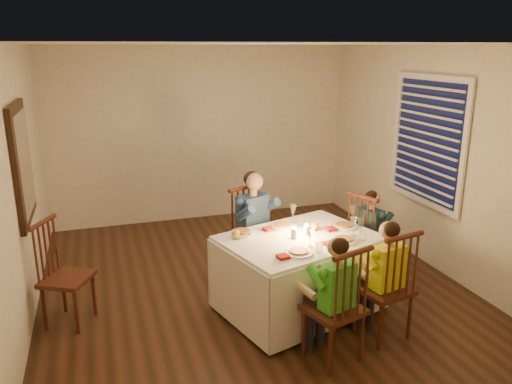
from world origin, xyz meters
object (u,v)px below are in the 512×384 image
object	(u,v)px
child_yellow	(380,335)
serving_bowl	(242,234)
chair_near_left	(331,358)
child_green	(331,358)
dining_table	(299,258)
chair_extra	(72,321)
child_teal	(368,281)
chair_near_right	(380,335)
chair_end	(368,281)
chair_adult	(254,277)
adult	(254,277)

from	to	relation	value
child_yellow	serving_bowl	bearing A→B (deg)	-50.41
chair_near_left	child_green	distance (m)	0.00
dining_table	chair_extra	bearing A→B (deg)	152.48
child_green	serving_bowl	xyz separation A→B (m)	(-0.49, 1.06, 0.81)
dining_table	chair_near_left	world-z (taller)	dining_table
child_teal	serving_bowl	world-z (taller)	serving_bowl
chair_near_right	child_yellow	world-z (taller)	child_yellow
chair_end	child_teal	size ratio (longest dim) A/B	0.99
chair_adult	chair_end	bearing A→B (deg)	-45.39
chair_near_left	dining_table	bearing A→B (deg)	-110.14
chair_near_left	child_yellow	distance (m)	0.62
chair_end	chair_adult	bearing A→B (deg)	47.80
dining_table	chair_adult	size ratio (longest dim) A/B	1.63
chair_near_right	chair_near_left	bearing A→B (deg)	6.02
chair_near_left	chair_extra	size ratio (longest dim) A/B	1.03
chair_end	chair_extra	distance (m)	3.20
chair_adult	serving_bowl	xyz separation A→B (m)	(-0.33, -0.63, 0.81)
adult	serving_bowl	xyz separation A→B (m)	(-0.33, -0.63, 0.81)
chair_adult	child_yellow	xyz separation A→B (m)	(0.74, -1.51, 0.00)
adult	child_yellow	bearing A→B (deg)	-87.42
chair_near_left	chair_extra	xyz separation A→B (m)	(-2.14, 1.32, 0.00)
chair_end	child_green	world-z (taller)	child_green
chair_end	adult	bearing A→B (deg)	47.80
adult	child_teal	xyz separation A→B (m)	(1.21, -0.48, 0.00)
dining_table	child_green	distance (m)	1.04
chair_extra	child_teal	size ratio (longest dim) A/B	0.96
chair_near_right	serving_bowl	bearing A→B (deg)	-50.41
dining_table	chair_near_left	bearing A→B (deg)	-109.83
chair_near_right	chair_extra	distance (m)	2.96
chair_extra	child_teal	world-z (taller)	child_teal
chair_near_left	child_yellow	xyz separation A→B (m)	(0.59, 0.18, 0.00)
chair_adult	child_green	world-z (taller)	child_green
child_teal	child_yellow	bearing A→B (deg)	135.06
adult	child_yellow	world-z (taller)	adult
chair_adult	adult	xyz separation A→B (m)	(0.00, 0.00, 0.00)
chair_extra	chair_end	bearing A→B (deg)	-64.11
serving_bowl	dining_table	bearing A→B (deg)	-18.61
child_teal	serving_bowl	size ratio (longest dim) A/B	5.28
chair_near_right	chair_extra	xyz separation A→B (m)	(-2.73, 1.14, 0.00)
chair_extra	adult	distance (m)	2.02
chair_extra	adult	xyz separation A→B (m)	(1.99, 0.37, 0.00)
chair_adult	chair_extra	size ratio (longest dim) A/B	1.03
child_yellow	serving_bowl	world-z (taller)	serving_bowl
chair_extra	serving_bowl	size ratio (longest dim) A/B	5.07
chair_adult	chair_extra	bearing A→B (deg)	166.80
dining_table	child_yellow	xyz separation A→B (m)	(0.54, -0.70, -0.56)
chair_adult	chair_end	xyz separation A→B (m)	(1.21, -0.48, 0.00)
chair_near_left	child_yellow	world-z (taller)	child_yellow
chair_near_right	child_green	distance (m)	0.62
chair_near_right	child_teal	distance (m)	1.13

